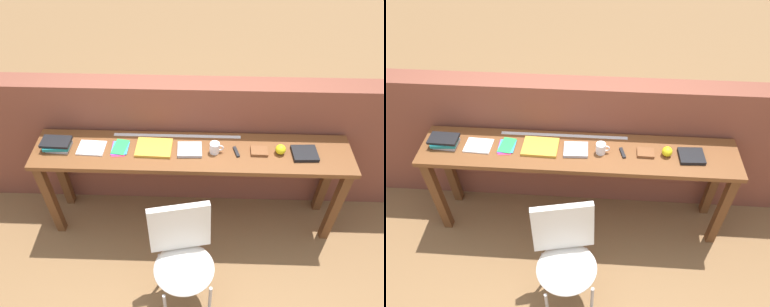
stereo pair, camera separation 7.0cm
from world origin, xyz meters
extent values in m
plane|color=brown|center=(0.00, 0.00, 0.00)|extent=(40.00, 40.00, 0.00)
cube|color=brown|center=(0.00, 0.64, 0.64)|extent=(6.00, 0.20, 1.28)
cube|color=brown|center=(0.00, 0.30, 0.86)|extent=(2.50, 0.44, 0.04)
cube|color=#5B341A|center=(-1.19, 0.14, 0.42)|extent=(0.07, 0.07, 0.84)
cube|color=#5B341A|center=(1.19, 0.14, 0.42)|extent=(0.07, 0.07, 0.84)
cube|color=#5B341A|center=(-1.19, 0.46, 0.42)|extent=(0.07, 0.07, 0.84)
cube|color=#5B341A|center=(1.19, 0.46, 0.42)|extent=(0.07, 0.07, 0.84)
ellipsoid|color=silver|center=(-0.03, -0.47, 0.45)|extent=(0.51, 0.50, 0.08)
cube|color=silver|center=(-0.07, -0.28, 0.69)|extent=(0.45, 0.19, 0.40)
cylinder|color=#B2B2B7|center=(-0.16, -0.66, 0.21)|extent=(0.02, 0.02, 0.41)
cylinder|color=#B2B2B7|center=(0.16, -0.59, 0.21)|extent=(0.02, 0.02, 0.41)
cylinder|color=#B2B2B7|center=(-0.23, -0.35, 0.21)|extent=(0.02, 0.02, 0.41)
cylinder|color=#B2B2B7|center=(0.10, -0.28, 0.21)|extent=(0.02, 0.02, 0.41)
cube|color=#9E9EA3|center=(-1.05, 0.30, 0.89)|extent=(0.19, 0.15, 0.02)
cube|color=#19757A|center=(-1.06, 0.30, 0.92)|extent=(0.20, 0.16, 0.03)
cube|color=black|center=(-1.06, 0.30, 0.94)|extent=(0.23, 0.14, 0.02)
cube|color=white|center=(-0.79, 0.30, 0.89)|extent=(0.22, 0.17, 0.01)
cube|color=#E5334C|center=(-0.58, 0.30, 0.88)|extent=(0.12, 0.18, 0.00)
cube|color=purple|center=(-0.58, 0.31, 0.88)|extent=(0.12, 0.16, 0.00)
cube|color=#3399D8|center=(-0.57, 0.31, 0.89)|extent=(0.13, 0.15, 0.00)
cube|color=green|center=(-0.57, 0.32, 0.89)|extent=(0.13, 0.18, 0.00)
cube|color=gold|center=(-0.30, 0.31, 0.89)|extent=(0.28, 0.22, 0.02)
cube|color=#9E9EA3|center=(-0.02, 0.30, 0.89)|extent=(0.19, 0.17, 0.02)
cylinder|color=white|center=(0.17, 0.29, 0.93)|extent=(0.08, 0.08, 0.09)
torus|color=white|center=(0.22, 0.29, 0.93)|extent=(0.06, 0.01, 0.06)
cube|color=black|center=(0.34, 0.29, 0.89)|extent=(0.05, 0.11, 0.02)
cube|color=brown|center=(0.52, 0.30, 0.89)|extent=(0.13, 0.10, 0.02)
sphere|color=yellow|center=(0.68, 0.30, 0.92)|extent=(0.08, 0.08, 0.08)
cube|color=black|center=(0.87, 0.28, 0.89)|extent=(0.20, 0.18, 0.03)
cube|color=silver|center=(-0.13, 0.47, 0.88)|extent=(1.03, 0.03, 0.00)
camera|label=1|loc=(0.07, -1.79, 2.92)|focal=35.00mm
camera|label=2|loc=(0.14, -1.79, 2.92)|focal=35.00mm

